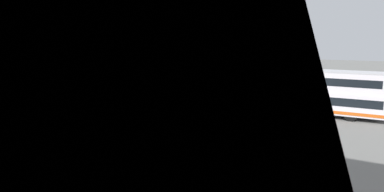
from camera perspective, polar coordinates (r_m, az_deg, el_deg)
The scene contains 6 objects.
ground_plane at distance 31.68m, azimuth 7.30°, elevation -2.49°, with size 160.00×160.00×0.00m, color slate.
double_decker_bus at distance 31.78m, azimuth 18.60°, elevation 0.63°, with size 11.01×2.90×3.72m.
pedestrian_near_railing at distance 28.18m, azimuth -2.51°, elevation -1.75°, with size 0.42×0.42×1.78m.
pedestrian_railing at distance 27.82m, azimuth -3.50°, elevation -2.53°, with size 7.18×0.53×1.08m.
info_sign at distance 29.16m, azimuth -9.29°, elevation -0.36°, with size 0.92×0.31×2.35m.
street_lamp at distance 23.98m, azimuth 16.59°, elevation 2.68°, with size 0.36×0.36×6.51m.
Camera 1 is at (-11.20, 28.94, 6.41)m, focal length 34.08 mm.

